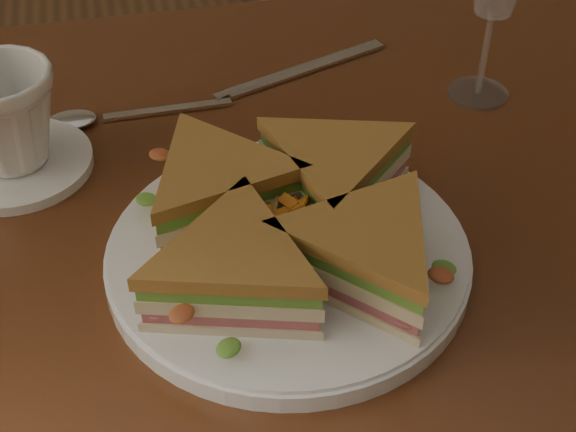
{
  "coord_description": "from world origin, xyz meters",
  "views": [
    {
      "loc": [
        -0.11,
        -0.52,
        1.2
      ],
      "look_at": [
        -0.01,
        -0.06,
        0.8
      ],
      "focal_mm": 50.0,
      "sensor_mm": 36.0,
      "label": 1
    }
  ],
  "objects_px": {
    "saucer": "(17,164)",
    "table": "(279,290)",
    "knife": "(296,73)",
    "coffee_cup": "(4,118)",
    "plate": "(288,255)",
    "spoon": "(96,118)",
    "sandwich_wedges": "(288,221)"
  },
  "relations": [
    {
      "from": "saucer",
      "to": "sandwich_wedges",
      "type": "bearing_deg",
      "value": -39.5
    },
    {
      "from": "plate",
      "to": "coffee_cup",
      "type": "xyz_separation_m",
      "value": [
        -0.22,
        0.18,
        0.05
      ]
    },
    {
      "from": "saucer",
      "to": "coffee_cup",
      "type": "height_order",
      "value": "coffee_cup"
    },
    {
      "from": "plate",
      "to": "coffee_cup",
      "type": "bearing_deg",
      "value": 140.5
    },
    {
      "from": "table",
      "to": "knife",
      "type": "bearing_deg",
      "value": 72.76
    },
    {
      "from": "saucer",
      "to": "coffee_cup",
      "type": "xyz_separation_m",
      "value": [
        -0.0,
        0.0,
        0.05
      ]
    },
    {
      "from": "sandwich_wedges",
      "to": "knife",
      "type": "height_order",
      "value": "sandwich_wedges"
    },
    {
      "from": "plate",
      "to": "coffee_cup",
      "type": "height_order",
      "value": "coffee_cup"
    },
    {
      "from": "saucer",
      "to": "table",
      "type": "bearing_deg",
      "value": -27.13
    },
    {
      "from": "sandwich_wedges",
      "to": "spoon",
      "type": "height_order",
      "value": "sandwich_wedges"
    },
    {
      "from": "spoon",
      "to": "knife",
      "type": "height_order",
      "value": "spoon"
    },
    {
      "from": "sandwich_wedges",
      "to": "knife",
      "type": "bearing_deg",
      "value": 75.33
    },
    {
      "from": "table",
      "to": "plate",
      "type": "height_order",
      "value": "plate"
    },
    {
      "from": "knife",
      "to": "sandwich_wedges",
      "type": "bearing_deg",
      "value": -124.61
    },
    {
      "from": "plate",
      "to": "spoon",
      "type": "distance_m",
      "value": 0.28
    },
    {
      "from": "sandwich_wedges",
      "to": "spoon",
      "type": "xyz_separation_m",
      "value": [
        -0.14,
        0.24,
        -0.04
      ]
    },
    {
      "from": "plate",
      "to": "saucer",
      "type": "bearing_deg",
      "value": 140.5
    },
    {
      "from": "spoon",
      "to": "coffee_cup",
      "type": "bearing_deg",
      "value": -140.69
    },
    {
      "from": "knife",
      "to": "coffee_cup",
      "type": "xyz_separation_m",
      "value": [
        -0.29,
        -0.11,
        0.05
      ]
    },
    {
      "from": "table",
      "to": "spoon",
      "type": "bearing_deg",
      "value": 130.05
    },
    {
      "from": "spoon",
      "to": "saucer",
      "type": "relative_size",
      "value": 1.33
    },
    {
      "from": "plate",
      "to": "spoon",
      "type": "bearing_deg",
      "value": 120.54
    },
    {
      "from": "knife",
      "to": "coffee_cup",
      "type": "bearing_deg",
      "value": 179.98
    },
    {
      "from": "plate",
      "to": "saucer",
      "type": "xyz_separation_m",
      "value": [
        -0.22,
        0.18,
        -0.0
      ]
    },
    {
      "from": "saucer",
      "to": "coffee_cup",
      "type": "distance_m",
      "value": 0.05
    },
    {
      "from": "knife",
      "to": "saucer",
      "type": "xyz_separation_m",
      "value": [
        -0.29,
        -0.11,
        0.0
      ]
    },
    {
      "from": "knife",
      "to": "coffee_cup",
      "type": "distance_m",
      "value": 0.31
    },
    {
      "from": "table",
      "to": "spoon",
      "type": "xyz_separation_m",
      "value": [
        -0.15,
        0.18,
        0.1
      ]
    },
    {
      "from": "plate",
      "to": "saucer",
      "type": "height_order",
      "value": "plate"
    },
    {
      "from": "knife",
      "to": "saucer",
      "type": "bearing_deg",
      "value": 179.98
    },
    {
      "from": "spoon",
      "to": "coffee_cup",
      "type": "distance_m",
      "value": 0.11
    },
    {
      "from": "plate",
      "to": "saucer",
      "type": "relative_size",
      "value": 2.1
    }
  ]
}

